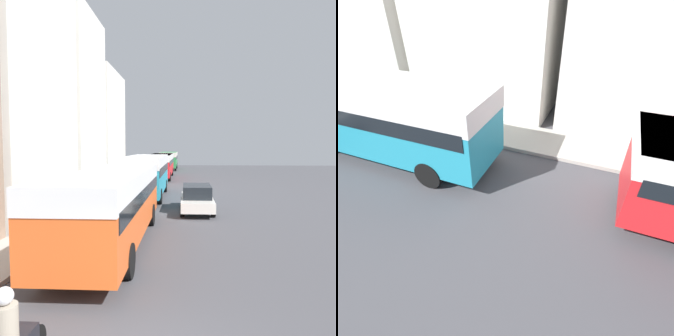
{
  "view_description": "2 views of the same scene",
  "coord_description": "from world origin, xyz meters",
  "views": [
    {
      "loc": [
        0.83,
        -4.57,
        3.71
      ],
      "look_at": [
        -0.78,
        25.69,
        1.71
      ],
      "focal_mm": 35.0,
      "sensor_mm": 36.0,
      "label": 1
    },
    {
      "loc": [
        4.76,
        26.93,
        5.98
      ],
      "look_at": [
        -1.36,
        24.47,
        1.12
      ],
      "focal_mm": 28.0,
      "sensor_mm": 36.0,
      "label": 2
    }
  ],
  "objects": [
    {
      "name": "bus_following",
      "position": [
        -2.01,
        19.03,
        1.96
      ],
      "size": [
        2.67,
        9.15,
        3.02
      ],
      "color": "teal",
      "rests_on": "ground_plane"
    }
  ]
}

